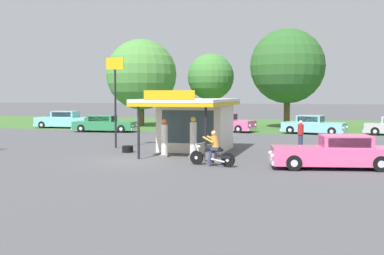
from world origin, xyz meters
The scene contains 17 objects.
ground_plane centered at (0.00, 0.00, 0.00)m, with size 300.00×300.00×0.00m, color #4C4C51.
grass_verge_strip centered at (0.00, 30.00, 0.00)m, with size 120.00×24.00×0.01m, color #3D6B2D.
service_station_kiosk centered at (1.66, 4.79, 1.69)m, with size 4.30×7.29×3.38m.
gas_pump_nearside centered at (0.90, 1.61, 0.88)m, with size 0.44×0.44×1.92m.
gas_pump_offside centered at (2.42, 1.61, 0.94)m, with size 0.44×0.44×2.06m.
motorcycle_with_rider centered at (4.02, -0.98, 0.65)m, with size 2.16×0.85×1.58m.
featured_classic_sedan centered at (9.26, -0.35, 0.66)m, with size 5.57×2.72×1.44m.
parked_car_back_row_far_right centered at (0.27, 19.46, 0.71)m, with size 5.76×3.14×1.55m.
parked_car_back_row_centre_right centered at (-9.47, 16.47, 0.65)m, with size 5.51×2.26×1.40m.
parked_car_back_row_right centered at (7.79, 18.70, 0.68)m, with size 5.33×2.95×1.51m.
parked_car_second_row_spare centered at (-15.29, 19.98, 0.73)m, with size 5.45×2.21×1.60m.
bystander_chatting_near_pumps centered at (7.42, 6.93, 0.89)m, with size 0.34×0.34×1.68m.
tree_oak_far_right centered at (-2.96, 28.59, 5.01)m, with size 4.86×4.86×7.46m.
tree_oak_left centered at (5.20, 25.46, 5.67)m, with size 7.03×7.03×9.37m.
tree_oak_right centered at (-9.24, 24.34, 5.09)m, with size 7.01×7.01×8.69m.
roadside_pole_sign centered at (-3.24, 4.86, 3.61)m, with size 1.10×0.12×5.35m.
spare_tire_stack centered at (-1.66, 2.89, 0.18)m, with size 0.60×0.60×0.36m.
Camera 1 is at (8.93, -22.49, 3.17)m, focal length 46.75 mm.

